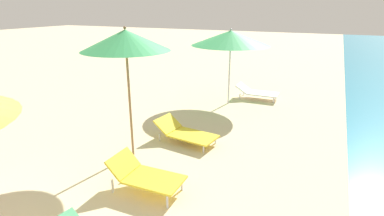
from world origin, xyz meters
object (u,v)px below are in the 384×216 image
Objects in this scene: umbrella_second at (126,40)px; lounger_second_inland at (145,175)px; lounger_second_shoreside at (185,132)px; lounger_farthest_shoreside at (257,92)px; umbrella_farthest at (231,38)px.

lounger_second_inland is at bearing -46.04° from umbrella_second.
lounger_farthest_shoreside is (0.71, 4.39, 0.01)m from lounger_second_shoreside.
umbrella_second is 2.66m from lounger_second_shoreside.
lounger_second_shoreside is 0.62× the size of umbrella_farthest.
umbrella_second is at bearing -98.80° from umbrella_farthest.
umbrella_farthest is (-0.05, 3.44, 1.97)m from lounger_second_shoreside.
umbrella_second reaches higher than lounger_second_inland.
lounger_second_inland is at bearing -75.76° from lounger_second_shoreside.
umbrella_second is 4.63m from umbrella_farthest.
lounger_second_shoreside reaches higher than lounger_farthest_shoreside.
umbrella_second is 2.67m from lounger_second_inland.
lounger_second_inland is 6.61m from lounger_farthest_shoreside.
umbrella_farthest is 2.30m from lounger_farthest_shoreside.
lounger_farthest_shoreside is at bearing 84.87° from lounger_second_inland.
lounger_second_shoreside is 3.96m from umbrella_farthest.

